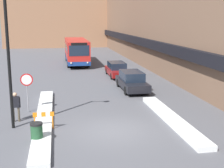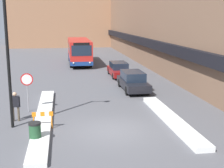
{
  "view_description": "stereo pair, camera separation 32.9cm",
  "coord_description": "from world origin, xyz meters",
  "px_view_note": "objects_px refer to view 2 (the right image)",
  "views": [
    {
      "loc": [
        -2.76,
        -15.14,
        5.73
      ],
      "look_at": [
        0.67,
        4.02,
        1.64
      ],
      "focal_mm": 50.0,
      "sensor_mm": 36.0,
      "label": 1
    },
    {
      "loc": [
        -2.44,
        -15.19,
        5.73
      ],
      "look_at": [
        0.67,
        4.02,
        1.64
      ],
      "focal_mm": 50.0,
      "sensor_mm": 36.0,
      "label": 2
    }
  ],
  "objects_px": {
    "city_bus": "(79,51)",
    "trash_bin": "(35,132)",
    "street_lamp": "(12,44)",
    "construction_barricade": "(43,117)",
    "parked_car_middle": "(119,69)",
    "stop_sign": "(27,84)",
    "pedestrian": "(15,104)",
    "parked_car_front": "(133,81)"
  },
  "relations": [
    {
      "from": "city_bus",
      "to": "construction_barricade",
      "type": "xyz_separation_m",
      "value": [
        -3.32,
        -24.11,
        -1.05
      ]
    },
    {
      "from": "street_lamp",
      "to": "construction_barricade",
      "type": "bearing_deg",
      "value": -20.82
    },
    {
      "from": "trash_bin",
      "to": "construction_barricade",
      "type": "height_order",
      "value": "trash_bin"
    },
    {
      "from": "city_bus",
      "to": "stop_sign",
      "type": "xyz_separation_m",
      "value": [
        -4.39,
        -20.77,
        0.07
      ]
    },
    {
      "from": "street_lamp",
      "to": "pedestrian",
      "type": "bearing_deg",
      "value": 101.2
    },
    {
      "from": "trash_bin",
      "to": "construction_barricade",
      "type": "xyz_separation_m",
      "value": [
        0.27,
        1.71,
        0.19
      ]
    },
    {
      "from": "city_bus",
      "to": "trash_bin",
      "type": "xyz_separation_m",
      "value": [
        -3.58,
        -25.83,
        -1.24
      ]
    },
    {
      "from": "parked_car_middle",
      "to": "street_lamp",
      "type": "bearing_deg",
      "value": -120.17
    },
    {
      "from": "parked_car_front",
      "to": "pedestrian",
      "type": "bearing_deg",
      "value": -141.78
    },
    {
      "from": "parked_car_front",
      "to": "construction_barricade",
      "type": "xyz_separation_m",
      "value": [
        -6.74,
        -8.14,
        -0.11
      ]
    },
    {
      "from": "city_bus",
      "to": "stop_sign",
      "type": "relative_size",
      "value": 4.17
    },
    {
      "from": "construction_barricade",
      "to": "city_bus",
      "type": "bearing_deg",
      "value": 82.17
    },
    {
      "from": "street_lamp",
      "to": "trash_bin",
      "type": "distance_m",
      "value": 4.72
    },
    {
      "from": "stop_sign",
      "to": "trash_bin",
      "type": "relative_size",
      "value": 2.58
    },
    {
      "from": "street_lamp",
      "to": "construction_barricade",
      "type": "xyz_separation_m",
      "value": [
        1.38,
        -0.52,
        -3.81
      ]
    },
    {
      "from": "parked_car_front",
      "to": "pedestrian",
      "type": "xyz_separation_m",
      "value": [
        -8.33,
        -6.56,
        0.24
      ]
    },
    {
      "from": "city_bus",
      "to": "trash_bin",
      "type": "bearing_deg",
      "value": -97.9
    },
    {
      "from": "parked_car_middle",
      "to": "pedestrian",
      "type": "distance_m",
      "value": 15.37
    },
    {
      "from": "city_bus",
      "to": "parked_car_middle",
      "type": "xyz_separation_m",
      "value": [
        3.43,
        -9.62,
        -1.0
      ]
    },
    {
      "from": "parked_car_front",
      "to": "construction_barricade",
      "type": "distance_m",
      "value": 10.57
    },
    {
      "from": "parked_car_middle",
      "to": "city_bus",
      "type": "bearing_deg",
      "value": 109.62
    },
    {
      "from": "parked_car_middle",
      "to": "stop_sign",
      "type": "bearing_deg",
      "value": -125.02
    },
    {
      "from": "pedestrian",
      "to": "trash_bin",
      "type": "bearing_deg",
      "value": -65.82
    },
    {
      "from": "parked_car_front",
      "to": "stop_sign",
      "type": "bearing_deg",
      "value": -148.44
    },
    {
      "from": "city_bus",
      "to": "street_lamp",
      "type": "relative_size",
      "value": 1.39
    },
    {
      "from": "stop_sign",
      "to": "pedestrian",
      "type": "distance_m",
      "value": 1.99
    },
    {
      "from": "city_bus",
      "to": "pedestrian",
      "type": "xyz_separation_m",
      "value": [
        -4.9,
        -22.53,
        -0.7
      ]
    },
    {
      "from": "city_bus",
      "to": "parked_car_middle",
      "type": "bearing_deg",
      "value": -70.38
    },
    {
      "from": "trash_bin",
      "to": "parked_car_middle",
      "type": "bearing_deg",
      "value": 66.61
    },
    {
      "from": "parked_car_middle",
      "to": "trash_bin",
      "type": "xyz_separation_m",
      "value": [
        -7.01,
        -16.21,
        -0.24
      ]
    },
    {
      "from": "pedestrian",
      "to": "construction_barricade",
      "type": "height_order",
      "value": "pedestrian"
    },
    {
      "from": "street_lamp",
      "to": "construction_barricade",
      "type": "distance_m",
      "value": 4.09
    },
    {
      "from": "parked_car_front",
      "to": "street_lamp",
      "type": "bearing_deg",
      "value": -136.84
    },
    {
      "from": "stop_sign",
      "to": "construction_barricade",
      "type": "distance_m",
      "value": 3.68
    },
    {
      "from": "parked_car_front",
      "to": "city_bus",
      "type": "bearing_deg",
      "value": 102.12
    },
    {
      "from": "street_lamp",
      "to": "pedestrian",
      "type": "height_order",
      "value": "street_lamp"
    },
    {
      "from": "parked_car_front",
      "to": "construction_barricade",
      "type": "bearing_deg",
      "value": -129.64
    },
    {
      "from": "stop_sign",
      "to": "street_lamp",
      "type": "xyz_separation_m",
      "value": [
        -0.31,
        -2.81,
        2.7
      ]
    },
    {
      "from": "city_bus",
      "to": "stop_sign",
      "type": "height_order",
      "value": "city_bus"
    },
    {
      "from": "street_lamp",
      "to": "pedestrian",
      "type": "relative_size",
      "value": 4.34
    },
    {
      "from": "parked_car_middle",
      "to": "parked_car_front",
      "type": "bearing_deg",
      "value": -90.0
    },
    {
      "from": "stop_sign",
      "to": "trash_bin",
      "type": "xyz_separation_m",
      "value": [
        0.81,
        -5.05,
        -1.3
      ]
    }
  ]
}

